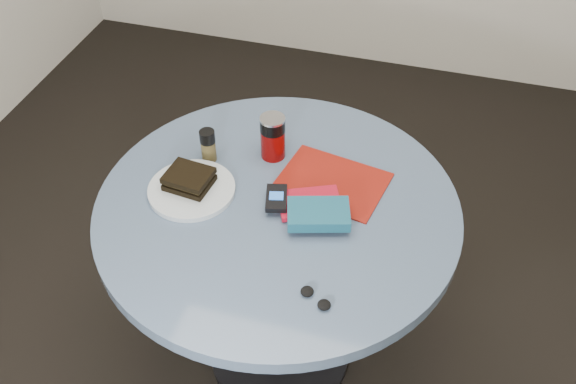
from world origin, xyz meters
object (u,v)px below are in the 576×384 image
(plate, at_px, (192,190))
(red_book, at_px, (310,203))
(magazine, at_px, (332,182))
(mp3_player, at_px, (276,198))
(sandwich, at_px, (189,179))
(soda_can, at_px, (273,137))
(table, at_px, (278,243))
(novel, at_px, (318,214))
(headphones, at_px, (316,298))
(pepper_grinder, at_px, (208,145))

(plate, xyz_separation_m, red_book, (0.33, 0.04, 0.00))
(plate, height_order, magazine, plate)
(plate, height_order, mp3_player, mp3_player)
(sandwich, distance_m, soda_can, 0.27)
(red_book, bearing_deg, table, 164.47)
(magazine, relative_size, mp3_player, 2.69)
(sandwich, bearing_deg, novel, -4.64)
(novel, xyz_separation_m, mp3_player, (-0.13, 0.03, -0.01))
(novel, xyz_separation_m, headphones, (0.06, -0.25, -0.03))
(table, bearing_deg, soda_can, 110.34)
(soda_can, height_order, novel, soda_can)
(soda_can, xyz_separation_m, headphones, (0.25, -0.48, -0.06))
(plate, relative_size, mp3_player, 2.22)
(novel, bearing_deg, soda_can, 113.50)
(sandwich, xyz_separation_m, soda_can, (0.18, 0.20, 0.03))
(mp3_player, bearing_deg, plate, -176.70)
(soda_can, bearing_deg, mp3_player, -70.50)
(pepper_grinder, distance_m, novel, 0.41)
(plate, relative_size, sandwich, 1.83)
(sandwich, xyz_separation_m, red_book, (0.34, 0.03, -0.02))
(magazine, xyz_separation_m, red_book, (-0.04, -0.11, 0.01))
(sandwich, relative_size, pepper_grinder, 1.29)
(soda_can, bearing_deg, plate, -128.84)
(soda_can, relative_size, headphones, 1.49)
(magazine, bearing_deg, soda_can, 171.04)
(sandwich, xyz_separation_m, headphones, (0.43, -0.28, -0.03))
(soda_can, xyz_separation_m, magazine, (0.20, -0.07, -0.07))
(plate, distance_m, novel, 0.37)
(pepper_grinder, bearing_deg, red_book, -18.11)
(table, xyz_separation_m, magazine, (0.12, 0.12, 0.17))
(plate, distance_m, mp3_player, 0.24)
(magazine, distance_m, headphones, 0.41)
(headphones, bearing_deg, sandwich, 147.35)
(sandwich, distance_m, headphones, 0.51)
(soda_can, relative_size, mp3_player, 1.26)
(red_book, xyz_separation_m, mp3_player, (-0.09, -0.02, 0.02))
(mp3_player, bearing_deg, soda_can, 109.50)
(novel, distance_m, mp3_player, 0.13)
(novel, bearing_deg, pepper_grinder, 139.53)
(table, distance_m, headphones, 0.38)
(plate, xyz_separation_m, soda_can, (0.17, 0.21, 0.06))
(pepper_grinder, bearing_deg, soda_can, 21.48)
(soda_can, relative_size, magazine, 0.47)
(red_book, height_order, mp3_player, mp3_player)
(red_book, relative_size, novel, 1.02)
(sandwich, bearing_deg, magazine, 19.64)
(table, xyz_separation_m, headphones, (0.18, -0.29, 0.17))
(table, relative_size, novel, 6.16)
(soda_can, bearing_deg, table, -69.66)
(sandwich, xyz_separation_m, magazine, (0.38, 0.13, -0.03))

